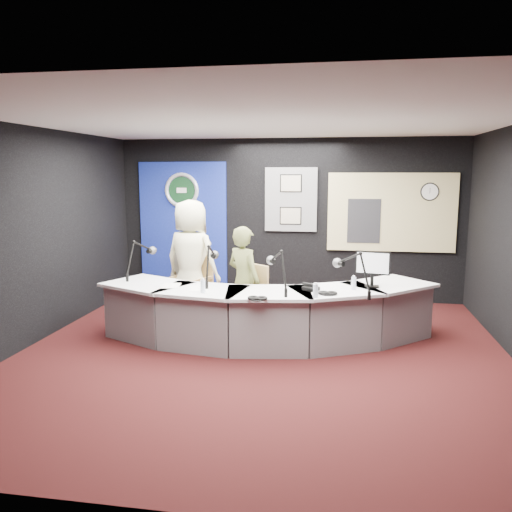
% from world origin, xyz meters
% --- Properties ---
extents(ground, '(6.00, 6.00, 0.00)m').
position_xyz_m(ground, '(0.00, 0.00, 0.00)').
color(ground, black).
rests_on(ground, ground).
extents(ceiling, '(6.00, 6.00, 0.02)m').
position_xyz_m(ceiling, '(0.00, 0.00, 2.80)').
color(ceiling, silver).
rests_on(ceiling, ground).
extents(wall_back, '(6.00, 0.02, 2.80)m').
position_xyz_m(wall_back, '(0.00, 3.00, 1.40)').
color(wall_back, black).
rests_on(wall_back, ground).
extents(wall_front, '(6.00, 0.02, 2.80)m').
position_xyz_m(wall_front, '(0.00, -3.00, 1.40)').
color(wall_front, black).
rests_on(wall_front, ground).
extents(wall_left, '(0.02, 6.00, 2.80)m').
position_xyz_m(wall_left, '(-3.00, 0.00, 1.40)').
color(wall_left, black).
rests_on(wall_left, ground).
extents(broadcast_desk, '(4.50, 1.90, 0.75)m').
position_xyz_m(broadcast_desk, '(-0.05, 0.55, 0.38)').
color(broadcast_desk, silver).
rests_on(broadcast_desk, ground).
extents(backdrop_panel, '(1.60, 0.05, 2.30)m').
position_xyz_m(backdrop_panel, '(-1.90, 2.97, 1.25)').
color(backdrop_panel, navy).
rests_on(backdrop_panel, wall_back).
extents(agency_seal, '(0.63, 0.07, 0.63)m').
position_xyz_m(agency_seal, '(-1.90, 2.93, 1.90)').
color(agency_seal, silver).
rests_on(agency_seal, backdrop_panel).
extents(seal_center, '(0.48, 0.01, 0.48)m').
position_xyz_m(seal_center, '(-1.90, 2.94, 1.90)').
color(seal_center, '#0E3318').
rests_on(seal_center, backdrop_panel).
extents(pinboard, '(0.90, 0.04, 1.10)m').
position_xyz_m(pinboard, '(0.05, 2.97, 1.75)').
color(pinboard, slate).
rests_on(pinboard, wall_back).
extents(framed_photo_upper, '(0.34, 0.02, 0.27)m').
position_xyz_m(framed_photo_upper, '(0.05, 2.94, 2.03)').
color(framed_photo_upper, gray).
rests_on(framed_photo_upper, pinboard).
extents(framed_photo_lower, '(0.34, 0.02, 0.27)m').
position_xyz_m(framed_photo_lower, '(0.05, 2.94, 1.47)').
color(framed_photo_lower, gray).
rests_on(framed_photo_lower, pinboard).
extents(booth_window_frame, '(2.12, 0.06, 1.32)m').
position_xyz_m(booth_window_frame, '(1.75, 2.97, 1.55)').
color(booth_window_frame, tan).
rests_on(booth_window_frame, wall_back).
extents(booth_glow, '(2.00, 0.02, 1.20)m').
position_xyz_m(booth_glow, '(1.75, 2.96, 1.55)').
color(booth_glow, '#FFC6A1').
rests_on(booth_glow, booth_window_frame).
extents(equipment_rack, '(0.55, 0.02, 0.75)m').
position_xyz_m(equipment_rack, '(1.30, 2.94, 1.40)').
color(equipment_rack, black).
rests_on(equipment_rack, booth_window_frame).
extents(wall_clock, '(0.28, 0.01, 0.28)m').
position_xyz_m(wall_clock, '(2.35, 2.94, 1.90)').
color(wall_clock, white).
rests_on(wall_clock, booth_window_frame).
extents(armchair_left, '(0.71, 0.71, 0.94)m').
position_xyz_m(armchair_left, '(-1.31, 1.47, 0.47)').
color(armchair_left, '#9F7D49').
rests_on(armchair_left, ground).
extents(armchair_right, '(0.81, 0.81, 1.03)m').
position_xyz_m(armchair_right, '(-0.37, 0.79, 0.51)').
color(armchair_right, '#9F7D49').
rests_on(armchair_right, ground).
extents(draped_jacket, '(0.49, 0.31, 0.70)m').
position_xyz_m(draped_jacket, '(-1.44, 1.69, 0.62)').
color(draped_jacket, gray).
rests_on(draped_jacket, armchair_left).
extents(person_man, '(1.02, 0.81, 1.82)m').
position_xyz_m(person_man, '(-1.31, 1.47, 0.91)').
color(person_man, beige).
rests_on(person_man, ground).
extents(person_woman, '(0.65, 0.61, 1.50)m').
position_xyz_m(person_woman, '(-0.37, 0.79, 0.75)').
color(person_woman, olive).
rests_on(person_woman, ground).
extents(computer_monitor, '(0.45, 0.11, 0.31)m').
position_xyz_m(computer_monitor, '(1.33, 0.70, 1.07)').
color(computer_monitor, black).
rests_on(computer_monitor, broadcast_desk).
extents(desk_phone, '(0.23, 0.22, 0.05)m').
position_xyz_m(desk_phone, '(0.57, 0.38, 0.78)').
color(desk_phone, black).
rests_on(desk_phone, broadcast_desk).
extents(headphones_near, '(0.21, 0.21, 0.03)m').
position_xyz_m(headphones_near, '(0.78, 0.19, 0.77)').
color(headphones_near, black).
rests_on(headphones_near, broadcast_desk).
extents(headphones_far, '(0.21, 0.21, 0.03)m').
position_xyz_m(headphones_far, '(-0.02, -0.20, 0.77)').
color(headphones_far, black).
rests_on(headphones_far, broadcast_desk).
extents(paper_stack, '(0.27, 0.34, 0.00)m').
position_xyz_m(paper_stack, '(-1.25, 0.35, 0.75)').
color(paper_stack, white).
rests_on(paper_stack, broadcast_desk).
extents(notepad, '(0.28, 0.36, 0.00)m').
position_xyz_m(notepad, '(-0.84, 0.26, 0.75)').
color(notepad, white).
rests_on(notepad, broadcast_desk).
extents(boom_mic_a, '(0.26, 0.72, 0.60)m').
position_xyz_m(boom_mic_a, '(-1.86, 0.81, 1.05)').
color(boom_mic_a, black).
rests_on(boom_mic_a, broadcast_desk).
extents(boom_mic_b, '(0.17, 0.74, 0.60)m').
position_xyz_m(boom_mic_b, '(-0.77, 0.55, 1.05)').
color(boom_mic_b, black).
rests_on(boom_mic_b, broadcast_desk).
extents(boom_mic_c, '(0.38, 0.68, 0.60)m').
position_xyz_m(boom_mic_c, '(0.17, 0.26, 1.05)').
color(boom_mic_c, black).
rests_on(boom_mic_c, broadcast_desk).
extents(boom_mic_d, '(0.50, 0.61, 0.60)m').
position_xyz_m(boom_mic_d, '(1.08, 0.26, 1.05)').
color(boom_mic_d, black).
rests_on(boom_mic_d, broadcast_desk).
extents(water_bottles, '(1.89, 0.57, 0.18)m').
position_xyz_m(water_bottles, '(0.18, 0.27, 0.84)').
color(water_bottles, silver).
rests_on(water_bottles, broadcast_desk).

